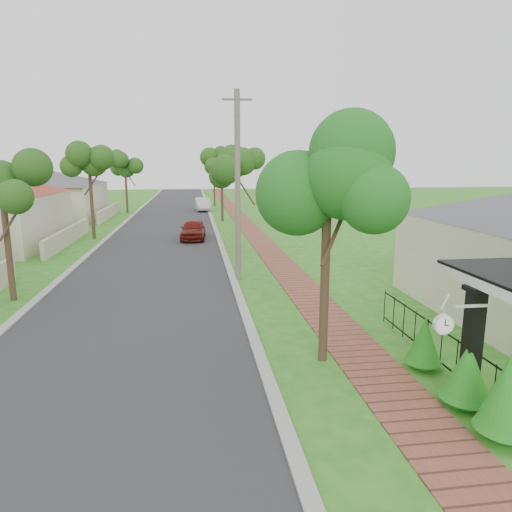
{
  "coord_description": "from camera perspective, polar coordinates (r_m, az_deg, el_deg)",
  "views": [
    {
      "loc": [
        -0.93,
        -8.96,
        4.88
      ],
      "look_at": [
        1.32,
        7.47,
        1.5
      ],
      "focal_mm": 32.0,
      "sensor_mm": 36.0,
      "label": 1
    }
  ],
  "objects": [
    {
      "name": "near_tree",
      "position": [
        10.93,
        8.97,
        9.03
      ],
      "size": [
        2.17,
        2.17,
        5.56
      ],
      "color": "#382619",
      "rests_on": "ground"
    },
    {
      "name": "porch_post",
      "position": [
        10.37,
        25.29,
        -10.9
      ],
      "size": [
        0.48,
        0.48,
        2.52
      ],
      "color": "black",
      "rests_on": "ground"
    },
    {
      "name": "utility_pole",
      "position": [
        19.07,
        -2.31,
        8.7
      ],
      "size": [
        1.2,
        0.24,
        7.77
      ],
      "color": "#6F6757",
      "rests_on": "ground"
    },
    {
      "name": "sidewalk",
      "position": [
        29.66,
        0.41,
        2.06
      ],
      "size": [
        1.5,
        120.0,
        0.03
      ],
      "primitive_type": "cube",
      "color": "brown",
      "rests_on": "ground"
    },
    {
      "name": "parked_car_white",
      "position": [
        48.12,
        -6.67,
        6.43
      ],
      "size": [
        1.67,
        4.14,
        1.34
      ],
      "primitive_type": "imported",
      "rotation": [
        0.0,
        0.0,
        0.06
      ],
      "color": "silver",
      "rests_on": "ground"
    },
    {
      "name": "hedge_row",
      "position": [
        10.36,
        25.11,
        -13.48
      ],
      "size": [
        0.91,
        3.76,
        1.76
      ],
      "color": "#166F18",
      "rests_on": "ground"
    },
    {
      "name": "road",
      "position": [
        29.44,
        -11.73,
        1.74
      ],
      "size": [
        7.0,
        120.0,
        0.02
      ],
      "primitive_type": "cube",
      "color": "#28282B",
      "rests_on": "ground"
    },
    {
      "name": "station_clock",
      "position": [
        9.33,
        22.62,
        -7.7
      ],
      "size": [
        1.05,
        0.13,
        0.56
      ],
      "color": "white",
      "rests_on": "ground"
    },
    {
      "name": "street_trees",
      "position": [
        35.86,
        -11.11,
        10.77
      ],
      "size": [
        10.7,
        37.65,
        5.89
      ],
      "color": "#382619",
      "rests_on": "ground"
    },
    {
      "name": "kerb_left",
      "position": [
        29.92,
        -18.72,
        1.53
      ],
      "size": [
        0.3,
        120.0,
        0.1
      ],
      "primitive_type": "cube",
      "color": "#9E9E99",
      "rests_on": "ground"
    },
    {
      "name": "ground",
      "position": [
        10.24,
        -1.71,
        -16.94
      ],
      "size": [
        160.0,
        160.0,
        0.0
      ],
      "primitive_type": "plane",
      "color": "#26761C",
      "rests_on": "ground"
    },
    {
      "name": "picket_fence",
      "position": [
        11.54,
        23.8,
        -11.64
      ],
      "size": [
        0.03,
        8.02,
        1.0
      ],
      "color": "black",
      "rests_on": "ground"
    },
    {
      "name": "kerb_right",
      "position": [
        29.41,
        -4.62,
        1.94
      ],
      "size": [
        0.3,
        120.0,
        0.1
      ],
      "primitive_type": "cube",
      "color": "#9E9E99",
      "rests_on": "ground"
    },
    {
      "name": "parked_car_red",
      "position": [
        29.96,
        -7.87,
        3.3
      ],
      "size": [
        1.75,
        3.89,
        1.3
      ],
      "primitive_type": "imported",
      "rotation": [
        0.0,
        0.0,
        -0.06
      ],
      "color": "#61140E",
      "rests_on": "ground"
    },
    {
      "name": "far_house_grey",
      "position": [
        45.26,
        -26.08,
        7.16
      ],
      "size": [
        15.56,
        15.56,
        4.6
      ],
      "color": "beige",
      "rests_on": "ground"
    }
  ]
}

